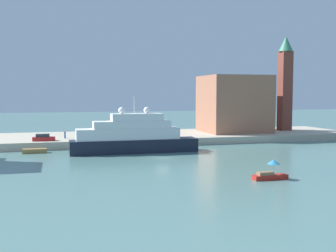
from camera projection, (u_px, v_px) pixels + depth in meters
ground at (163, 158)px, 72.67m from camera, size 400.00×400.00×0.00m
quay_dock at (133, 138)px, 99.35m from camera, size 110.00×23.64×1.64m
large_yacht at (133, 137)px, 79.65m from camera, size 24.61×4.43×10.90m
small_motorboat at (270, 172)px, 54.57m from camera, size 4.71×1.71×2.65m
work_barge at (35, 151)px, 79.25m from camera, size 4.45×1.66×0.83m
harbor_building at (234, 104)px, 105.70m from camera, size 15.61×14.55×14.34m
bell_tower at (285, 80)px, 109.72m from camera, size 3.81×3.81×24.97m
parked_car at (44, 138)px, 85.50m from camera, size 4.56×1.76×1.44m
person_figure at (65, 135)px, 90.52m from camera, size 0.36×0.36×1.69m
mooring_bollard at (125, 137)px, 88.39m from camera, size 0.41×0.41×0.88m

